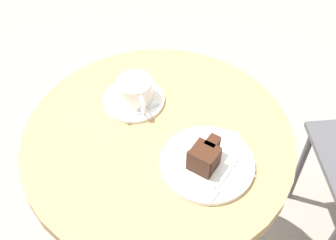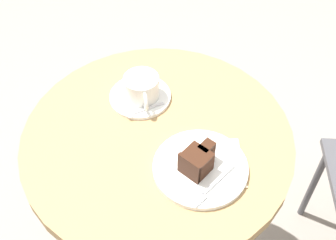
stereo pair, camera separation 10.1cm
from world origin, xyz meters
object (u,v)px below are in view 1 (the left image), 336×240
(coffee_cup, at_px, (135,90))
(cake_slice, at_px, (205,157))
(teaspoon, at_px, (137,114))
(cake_plate, at_px, (207,163))
(napkin, at_px, (214,158))
(saucer, at_px, (134,100))
(fork, at_px, (220,183))

(coffee_cup, distance_m, cake_slice, 0.27)
(teaspoon, bearing_deg, cake_plate, 104.62)
(teaspoon, bearing_deg, napkin, 111.04)
(cake_plate, bearing_deg, teaspoon, -152.55)
(coffee_cup, distance_m, napkin, 0.27)
(cake_plate, bearing_deg, coffee_cup, -160.76)
(saucer, height_order, teaspoon, teaspoon)
(saucer, distance_m, cake_slice, 0.28)
(teaspoon, height_order, fork, fork)
(coffee_cup, relative_size, cake_plate, 0.57)
(cake_slice, height_order, napkin, cake_slice)
(saucer, relative_size, cake_slice, 1.76)
(saucer, bearing_deg, fork, 16.37)
(cake_slice, height_order, fork, cake_slice)
(saucer, distance_m, cake_plate, 0.27)
(fork, xyz_separation_m, napkin, (-0.07, 0.02, -0.01))
(fork, bearing_deg, napkin, -139.41)
(cake_plate, relative_size, napkin, 1.12)
(saucer, bearing_deg, cake_plate, 19.97)
(cake_slice, bearing_deg, fork, 9.93)
(fork, bearing_deg, cake_slice, -113.30)
(saucer, bearing_deg, napkin, 25.26)
(coffee_cup, xyz_separation_m, teaspoon, (0.05, -0.01, -0.03))
(cake_plate, relative_size, fork, 1.73)
(teaspoon, distance_m, napkin, 0.23)
(napkin, bearing_deg, cake_plate, -62.77)
(coffee_cup, distance_m, fork, 0.33)
(cake_slice, bearing_deg, teaspoon, -155.22)
(teaspoon, distance_m, fork, 0.28)
(saucer, height_order, coffee_cup, coffee_cup)
(fork, bearing_deg, saucer, -106.87)
(saucer, xyz_separation_m, coffee_cup, (0.00, 0.00, 0.04))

